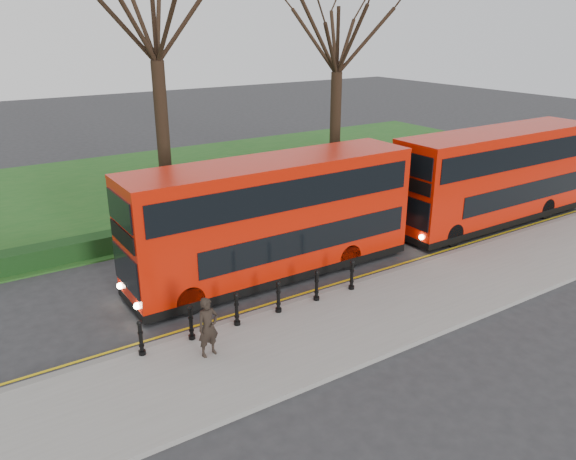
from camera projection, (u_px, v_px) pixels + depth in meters
ground at (228, 308)px, 18.20m from camera, size 120.00×120.00×0.00m
pavement at (277, 348)px, 15.82m from camera, size 60.00×4.00×0.15m
kerb at (243, 318)px, 17.39m from camera, size 60.00×0.25×0.16m
grass_verge at (98, 195)px, 29.96m from camera, size 60.00×18.00×0.06m
hedge at (152, 234)px, 23.39m from camera, size 60.00×0.90×0.80m
yellow_line_outer at (238, 316)px, 17.65m from camera, size 60.00×0.10×0.01m
yellow_line_inner at (235, 314)px, 17.80m from camera, size 60.00×0.10×0.01m
tree_mid at (153, 4)px, 23.79m from camera, size 8.30×8.30×12.97m
tree_right at (338, 32)px, 29.35m from camera, size 7.22×7.22×11.28m
bollard_row at (258, 303)px, 17.09m from camera, size 7.51×0.15×1.00m
bus_lead at (273, 219)px, 19.85m from camera, size 10.75×2.47×4.28m
bus_rear at (496, 177)px, 25.29m from camera, size 10.68×2.45×4.25m
pedestrian at (208, 327)px, 15.08m from camera, size 0.66×0.47×1.70m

